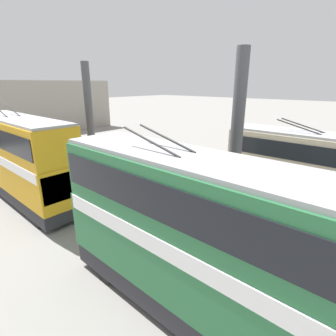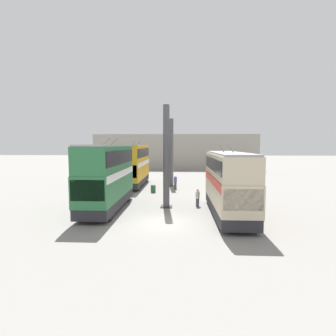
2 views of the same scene
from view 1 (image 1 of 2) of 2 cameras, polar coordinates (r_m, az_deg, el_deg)
support_column_near at (r=12.24m, az=14.38°, el=2.81°), size 0.99×0.99×8.80m
support_column_far at (r=20.32m, az=-16.53°, el=8.52°), size 0.99×0.99×8.80m
bus_left_near at (r=16.35m, az=29.84°, el=-0.83°), size 9.80×2.54×5.46m
bus_right_near at (r=8.32m, az=4.17°, el=-13.02°), size 9.45×2.54×6.04m
bus_right_far at (r=18.71m, az=-29.20°, el=2.45°), size 10.50×2.54×6.05m
person_by_left_row at (r=15.91m, az=16.71°, el=-7.16°), size 0.48×0.38×1.54m
person_aisle_midway at (r=19.58m, az=-10.52°, el=-1.61°), size 0.48×0.38×1.69m
oil_drum at (r=16.57m, az=-11.93°, el=-7.17°), size 0.58×0.58×0.85m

